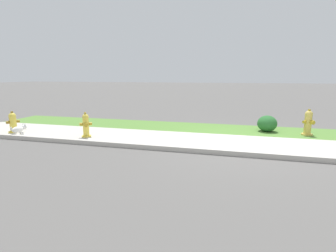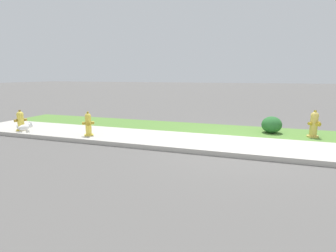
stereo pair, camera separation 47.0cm
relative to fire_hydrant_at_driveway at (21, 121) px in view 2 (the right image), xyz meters
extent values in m
plane|color=#5B5956|center=(6.96, 0.43, -0.33)|extent=(120.00, 120.00, 0.00)
cube|color=#BCB7AD|center=(6.96, 0.43, -0.33)|extent=(18.00, 2.07, 0.01)
cube|color=#568438|center=(6.96, 2.36, -0.33)|extent=(18.00, 1.79, 0.01)
cube|color=#BCB7AD|center=(6.96, -0.69, -0.27)|extent=(18.00, 0.16, 0.12)
cylinder|color=yellow|center=(0.01, 0.00, -0.31)|extent=(0.32, 0.32, 0.05)
cylinder|color=yellow|center=(0.01, 0.00, -0.03)|extent=(0.20, 0.20, 0.49)
sphere|color=yellow|center=(0.01, 0.00, 0.21)|extent=(0.21, 0.21, 0.21)
cube|color=olive|center=(0.01, 0.00, 0.34)|extent=(0.07, 0.07, 0.06)
cylinder|color=olive|center=(-0.06, -0.13, 0.03)|extent=(0.12, 0.12, 0.09)
cylinder|color=olive|center=(0.07, 0.13, 0.03)|extent=(0.12, 0.12, 0.09)
cylinder|color=olive|center=(-0.13, 0.06, 0.03)|extent=(0.14, 0.15, 0.12)
cylinder|color=yellow|center=(2.60, 0.07, -0.31)|extent=(0.27, 0.27, 0.05)
cylinder|color=yellow|center=(2.60, 0.07, 0.00)|extent=(0.18, 0.18, 0.56)
sphere|color=yellow|center=(2.60, 0.07, 0.28)|extent=(0.18, 0.18, 0.18)
cube|color=#B29323|center=(2.60, 0.07, 0.39)|extent=(0.08, 0.08, 0.06)
cylinder|color=#B29323|center=(2.71, 0.14, 0.07)|extent=(0.13, 0.13, 0.09)
cylinder|color=#B29323|center=(2.49, -0.01, 0.07)|extent=(0.13, 0.13, 0.09)
cylinder|color=#B29323|center=(2.68, -0.05, 0.07)|extent=(0.16, 0.15, 0.12)
cylinder|color=gold|center=(9.05, 2.05, -0.31)|extent=(0.33, 0.33, 0.05)
cylinder|color=gold|center=(9.05, 2.05, 0.02)|extent=(0.21, 0.21, 0.60)
sphere|color=gold|center=(9.05, 2.05, 0.32)|extent=(0.22, 0.22, 0.22)
cube|color=#B29323|center=(9.05, 2.05, 0.45)|extent=(0.08, 0.08, 0.06)
cylinder|color=#B29323|center=(9.17, 2.13, 0.09)|extent=(0.13, 0.13, 0.09)
cylinder|color=#B29323|center=(8.92, 1.96, 0.09)|extent=(0.13, 0.13, 0.09)
cylinder|color=#B29323|center=(9.14, 1.92, 0.09)|extent=(0.16, 0.15, 0.12)
ellipsoid|color=white|center=(0.64, -0.48, -0.10)|extent=(0.25, 0.37, 0.19)
sphere|color=white|center=(0.69, -0.27, -0.07)|extent=(0.15, 0.15, 0.15)
sphere|color=black|center=(0.70, -0.20, -0.07)|extent=(0.03, 0.03, 0.03)
cone|color=white|center=(0.65, -0.26, 0.03)|extent=(0.06, 0.06, 0.07)
cone|color=white|center=(0.73, -0.27, 0.03)|extent=(0.06, 0.06, 0.07)
cylinder|color=white|center=(0.61, -0.36, -0.26)|extent=(0.05, 0.05, 0.14)
cylinder|color=white|center=(0.71, -0.38, -0.26)|extent=(0.05, 0.05, 0.14)
cylinder|color=white|center=(0.57, -0.58, -0.26)|extent=(0.05, 0.05, 0.14)
cylinder|color=white|center=(0.67, -0.60, -0.26)|extent=(0.05, 0.05, 0.14)
cylinder|color=white|center=(0.60, -0.67, -0.04)|extent=(0.04, 0.04, 0.10)
ellipsoid|color=#28662D|center=(7.90, 2.31, -0.07)|extent=(0.62, 0.62, 0.53)
camera|label=1|loc=(6.93, -6.69, 1.49)|focal=28.00mm
camera|label=2|loc=(7.38, -6.55, 1.49)|focal=28.00mm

